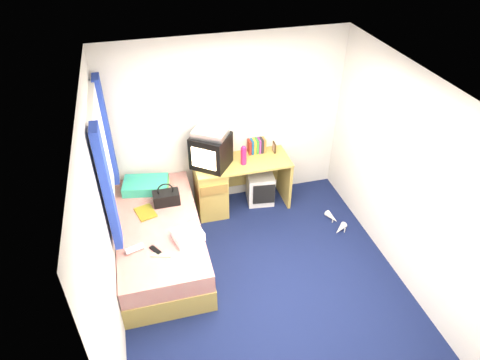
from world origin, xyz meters
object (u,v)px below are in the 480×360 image
object	(u,v)px
towel	(188,235)
white_heels	(336,223)
vcr	(210,133)
pink_water_bottle	(244,156)
desk	(223,184)
remote_control	(155,250)
pillow	(146,185)
handbag	(166,197)
storage_cube	(260,187)
picture_frame	(274,147)
aerosol_can	(229,156)
crt_tv	(211,151)
water_bottle	(135,249)
bed	(160,239)
colour_swatch_fan	(161,255)
magazine	(146,212)

from	to	relation	value
towel	white_heels	bearing A→B (deg)	8.95
vcr	pink_water_bottle	size ratio (longest dim) A/B	1.72
white_heels	desk	bearing A→B (deg)	151.10
remote_control	pillow	bearing A→B (deg)	58.11
pink_water_bottle	remote_control	bearing A→B (deg)	-139.37
pink_water_bottle	handbag	xyz separation A→B (m)	(-1.08, -0.31, -0.24)
storage_cube	handbag	xyz separation A→B (m)	(-1.36, -0.41, 0.40)
pillow	storage_cube	world-z (taller)	pillow
pillow	picture_frame	world-z (taller)	picture_frame
pink_water_bottle	aerosol_can	size ratio (longest dim) A/B	1.55
crt_tv	water_bottle	bearing A→B (deg)	-96.56
bed	pink_water_bottle	size ratio (longest dim) A/B	8.13
colour_swatch_fan	handbag	bearing A→B (deg)	79.20
picture_frame	colour_swatch_fan	distance (m)	2.25
vcr	white_heels	distance (m)	2.10
pink_water_bottle	remote_control	distance (m)	1.75
pillow	desk	xyz separation A→B (m)	(1.03, 0.03, -0.20)
handbag	bed	bearing A→B (deg)	-113.53
remote_control	magazine	bearing A→B (deg)	62.45
aerosol_can	remote_control	bearing A→B (deg)	-132.38
pink_water_bottle	water_bottle	distance (m)	1.88
remote_control	towel	bearing A→B (deg)	-17.46
storage_cube	water_bottle	world-z (taller)	water_bottle
handbag	picture_frame	bearing A→B (deg)	17.85
picture_frame	water_bottle	world-z (taller)	picture_frame
bed	white_heels	xyz separation A→B (m)	(2.36, -0.04, -0.23)
bed	desk	world-z (taller)	desk
handbag	colour_swatch_fan	xyz separation A→B (m)	(-0.17, -0.89, -0.08)
vcr	storage_cube	bearing A→B (deg)	34.54
handbag	water_bottle	xyz separation A→B (m)	(-0.44, -0.75, -0.05)
bed	picture_frame	bearing A→B (deg)	26.22
pillow	colour_swatch_fan	bearing A→B (deg)	-87.43
water_bottle	white_heels	size ratio (longest dim) A/B	0.43
vcr	colour_swatch_fan	world-z (taller)	vcr
colour_swatch_fan	magazine	bearing A→B (deg)	97.84
aerosol_can	water_bottle	xyz separation A→B (m)	(-1.35, -1.19, -0.25)
storage_cube	towel	xyz separation A→B (m)	(-1.20, -1.12, 0.36)
desk	remote_control	xyz separation A→B (m)	(-1.02, -1.20, 0.14)
picture_frame	handbag	world-z (taller)	picture_frame
towel	white_heels	distance (m)	2.14
storage_cube	magazine	distance (m)	1.75
desk	vcr	xyz separation A→B (m)	(-0.14, 0.00, 0.83)
picture_frame	colour_swatch_fan	bearing A→B (deg)	-137.42
white_heels	pillow	bearing A→B (deg)	162.98
pink_water_bottle	aerosol_can	xyz separation A→B (m)	(-0.17, 0.12, -0.04)
white_heels	picture_frame	bearing A→B (deg)	125.44
towel	colour_swatch_fan	bearing A→B (deg)	-150.52
crt_tv	water_bottle	distance (m)	1.64
pink_water_bottle	white_heels	world-z (taller)	pink_water_bottle
magazine	vcr	bearing A→B (deg)	29.11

